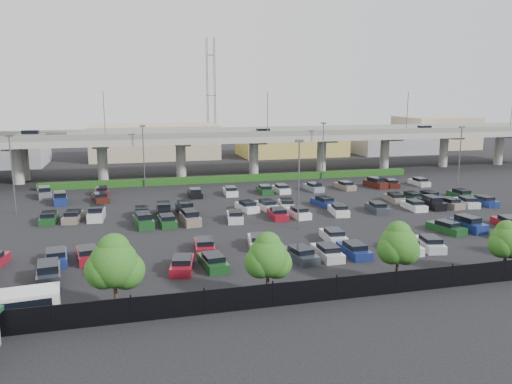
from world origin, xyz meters
TOP-DOWN VIEW (x-y plane):
  - ground at (0.00, 0.00)m, footprint 280.00×280.00m
  - overpass at (-0.25, 31.97)m, footprint 150.00×13.00m
  - hedge at (0.00, 25.00)m, footprint 66.00×1.60m
  - fence at (-0.05, -28.00)m, footprint 70.00×0.10m
  - tree_row at (0.70, -26.53)m, footprint 65.07×3.66m
  - shuttle_bus at (-27.01, -25.96)m, footprint 6.80×2.93m
  - parked_cars at (0.21, -3.08)m, footprint 63.12×41.68m
  - light_poles at (-4.13, 2.00)m, footprint 66.90×48.38m
  - distant_buildings at (12.38, 61.81)m, footprint 138.00×24.00m
  - comm_tower at (4.00, 74.00)m, footprint 2.40×2.40m

SIDE VIEW (x-z plane):
  - ground at x=0.00m, z-range 0.00..0.00m
  - hedge at x=0.00m, z-range 0.00..1.10m
  - parked_cars at x=0.21m, z-range -0.24..1.43m
  - fence at x=-0.05m, z-range -0.10..1.90m
  - shuttle_bus at x=-27.01m, z-range 0.09..2.22m
  - tree_row at x=0.70m, z-range 0.55..6.49m
  - distant_buildings at x=12.38m, z-range -0.76..8.24m
  - light_poles at x=-4.13m, z-range 1.09..11.39m
  - overpass at x=-0.25m, z-range -0.93..14.87m
  - comm_tower at x=4.00m, z-range 0.61..30.61m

